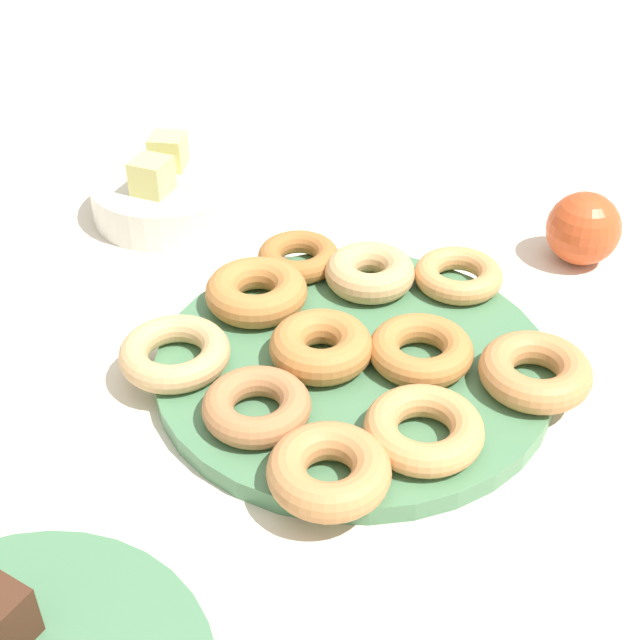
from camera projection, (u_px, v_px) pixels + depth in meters
ground_plane at (353, 372)px, 0.74m from camera, size 2.40×2.40×0.00m
donut_plate at (354, 365)px, 0.73m from camera, size 0.33×0.33×0.02m
donut_0 at (257, 406)px, 0.66m from camera, size 0.12×0.12×0.02m
donut_1 at (458, 275)px, 0.81m from camera, size 0.11×0.11×0.02m
donut_2 at (424, 429)px, 0.64m from camera, size 0.13×0.13×0.03m
donut_3 at (321, 346)px, 0.72m from camera, size 0.12×0.12×0.03m
donut_4 at (370, 272)px, 0.80m from camera, size 0.12×0.12×0.03m
donut_5 at (175, 353)px, 0.71m from camera, size 0.12×0.12×0.02m
donut_6 at (535, 371)px, 0.69m from camera, size 0.13×0.13×0.03m
donut_7 at (256, 292)px, 0.78m from camera, size 0.12×0.12×0.03m
donut_8 at (421, 350)px, 0.72m from camera, size 0.11×0.11×0.03m
donut_9 at (329, 471)px, 0.61m from camera, size 0.09×0.09×0.03m
donut_10 at (298, 257)px, 0.83m from camera, size 0.09×0.09×0.02m
fruit_bowl at (169, 197)px, 0.94m from camera, size 0.16×0.16×0.04m
melon_chunk_left at (152, 176)px, 0.90m from camera, size 0.04×0.04×0.04m
melon_chunk_right at (168, 151)px, 0.94m from camera, size 0.04×0.04×0.04m
apple at (583, 229)px, 0.86m from camera, size 0.07×0.07×0.07m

